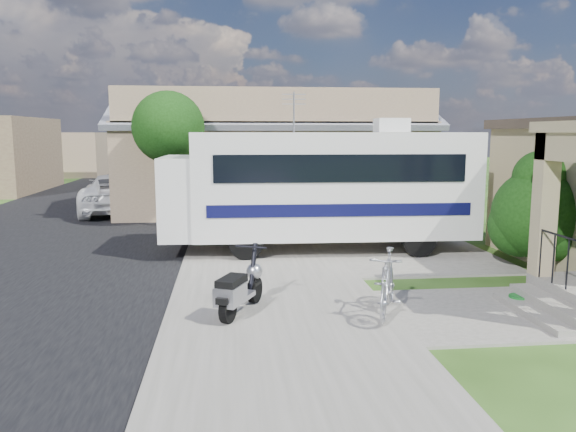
{
  "coord_description": "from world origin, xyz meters",
  "views": [
    {
      "loc": [
        -1.88,
        -10.18,
        3.2
      ],
      "look_at": [
        -0.5,
        2.5,
        1.3
      ],
      "focal_mm": 35.0,
      "sensor_mm": 36.0,
      "label": 1
    }
  ],
  "objects": [
    {
      "name": "pickup_truck",
      "position": [
        -6.3,
        12.85,
        0.78
      ],
      "size": [
        3.37,
        5.94,
        1.56
      ],
      "primitive_type": "imported",
      "rotation": [
        0.0,
        0.0,
        3.29
      ],
      "color": "white",
      "rests_on": "ground"
    },
    {
      "name": "sidewalk_slab",
      "position": [
        -1.0,
        10.0,
        0.03
      ],
      "size": [
        4.0,
        80.0,
        0.06
      ],
      "primitive_type": "cube",
      "color": "#67655D",
      "rests_on": "ground"
    },
    {
      "name": "street_tree_a",
      "position": [
        -3.7,
        9.05,
        3.25
      ],
      "size": [
        2.44,
        2.4,
        4.58
      ],
      "color": "#322116",
      "rests_on": "ground"
    },
    {
      "name": "garden_hose",
      "position": [
        3.5,
        -0.6,
        0.08
      ],
      "size": [
        0.38,
        0.38,
        0.17
      ],
      "primitive_type": "cylinder",
      "color": "#125E1D",
      "rests_on": "ground"
    },
    {
      "name": "street_slab",
      "position": [
        -7.5,
        10.0,
        0.01
      ],
      "size": [
        9.0,
        80.0,
        0.02
      ],
      "primitive_type": "cube",
      "color": "black",
      "rests_on": "ground"
    },
    {
      "name": "van",
      "position": [
        -6.38,
        20.45,
        0.85
      ],
      "size": [
        3.2,
        6.12,
        1.69
      ],
      "primitive_type": "imported",
      "rotation": [
        0.0,
        0.0,
        0.15
      ],
      "color": "white",
      "rests_on": "ground"
    },
    {
      "name": "walk_slab",
      "position": [
        3.0,
        -1.0,
        0.03
      ],
      "size": [
        4.0,
        3.0,
        0.05
      ],
      "primitive_type": "cube",
      "color": "#67655D",
      "rests_on": "ground"
    },
    {
      "name": "driveway_slab",
      "position": [
        1.5,
        4.5,
        0.03
      ],
      "size": [
        7.0,
        6.0,
        0.05
      ],
      "primitive_type": "cube",
      "color": "#67655D",
      "rests_on": "ground"
    },
    {
      "name": "motorhome",
      "position": [
        0.63,
        4.69,
        1.8
      ],
      "size": [
        8.27,
        2.87,
        4.2
      ],
      "rotation": [
        0.0,
        0.0,
        -0.03
      ],
      "color": "silver",
      "rests_on": "ground"
    },
    {
      "name": "street_tree_c",
      "position": [
        -3.7,
        28.05,
        3.1
      ],
      "size": [
        2.44,
        2.4,
        4.42
      ],
      "color": "#322116",
      "rests_on": "ground"
    },
    {
      "name": "ground",
      "position": [
        0.0,
        0.0,
        0.0
      ],
      "size": [
        120.0,
        120.0,
        0.0
      ],
      "primitive_type": "plane",
      "color": "#1F3A0F"
    },
    {
      "name": "bicycle",
      "position": [
        0.85,
        -0.98,
        0.56
      ],
      "size": [
        1.19,
        1.94,
        1.13
      ],
      "primitive_type": "imported",
      "rotation": [
        0.0,
        0.0,
        -0.38
      ],
      "color": "#9E9EA5",
      "rests_on": "ground"
    },
    {
      "name": "distant_bldg_near",
      "position": [
        -15.0,
        34.0,
        1.6
      ],
      "size": [
        8.0,
        7.0,
        3.2
      ],
      "primitive_type": "cube",
      "color": "#806550",
      "rests_on": "ground"
    },
    {
      "name": "scooter",
      "position": [
        -1.7,
        -0.7,
        0.5
      ],
      "size": [
        0.96,
        1.62,
        1.13
      ],
      "rotation": [
        0.0,
        0.0,
        -0.43
      ],
      "color": "black",
      "rests_on": "ground"
    },
    {
      "name": "street_tree_b",
      "position": [
        -3.7,
        19.05,
        3.39
      ],
      "size": [
        2.44,
        2.4,
        4.73
      ],
      "color": "#322116",
      "rests_on": "ground"
    },
    {
      "name": "shrub",
      "position": [
        5.29,
        1.96,
        1.43
      ],
      "size": [
        2.28,
        2.18,
        2.8
      ],
      "color": "#322116",
      "rests_on": "ground"
    },
    {
      "name": "warehouse",
      "position": [
        0.0,
        13.97,
        1.99
      ],
      "size": [
        12.5,
        8.4,
        5.04
      ],
      "color": "#806550",
      "rests_on": "ground"
    }
  ]
}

